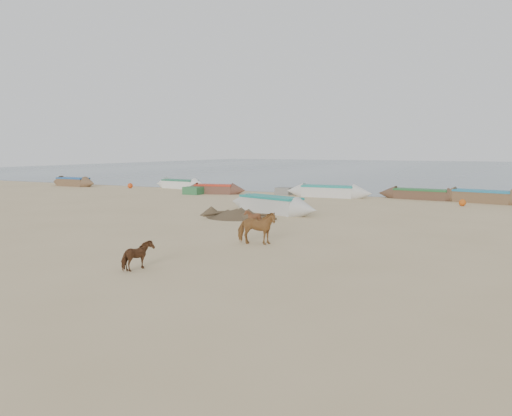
{
  "coord_description": "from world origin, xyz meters",
  "views": [
    {
      "loc": [
        10.08,
        -15.74,
        3.64
      ],
      "look_at": [
        0.0,
        4.0,
        1.0
      ],
      "focal_mm": 35.0,
      "sensor_mm": 36.0,
      "label": 1
    }
  ],
  "objects_px": {
    "calf_front": "(253,218)",
    "near_canoe": "(271,204)",
    "calf_right": "(138,256)",
    "cow_adult": "(257,228)"
  },
  "relations": [
    {
      "from": "calf_front",
      "to": "near_canoe",
      "type": "height_order",
      "value": "near_canoe"
    },
    {
      "from": "calf_front",
      "to": "calf_right",
      "type": "distance_m",
      "value": 9.14
    },
    {
      "from": "cow_adult",
      "to": "calf_right",
      "type": "height_order",
      "value": "cow_adult"
    },
    {
      "from": "cow_adult",
      "to": "calf_right",
      "type": "xyz_separation_m",
      "value": [
        -1.32,
        -5.24,
        -0.21
      ]
    },
    {
      "from": "cow_adult",
      "to": "calf_front",
      "type": "xyz_separation_m",
      "value": [
        -2.17,
        3.86,
        -0.23
      ]
    },
    {
      "from": "calf_front",
      "to": "near_canoe",
      "type": "relative_size",
      "value": 0.12
    },
    {
      "from": "calf_right",
      "to": "near_canoe",
      "type": "bearing_deg",
      "value": -4.88
    },
    {
      "from": "cow_adult",
      "to": "near_canoe",
      "type": "distance_m",
      "value": 9.56
    },
    {
      "from": "calf_right",
      "to": "near_canoe",
      "type": "distance_m",
      "value": 14.28
    },
    {
      "from": "calf_right",
      "to": "near_canoe",
      "type": "relative_size",
      "value": 0.13
    }
  ]
}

